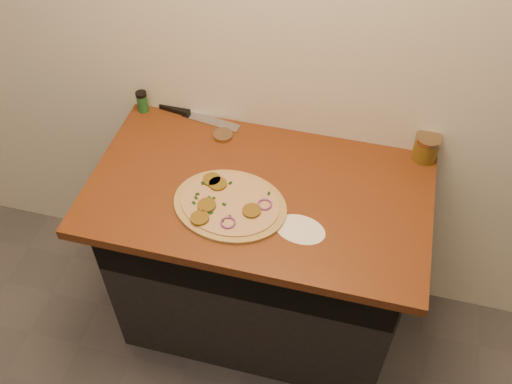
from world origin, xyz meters
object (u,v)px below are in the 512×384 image
(salsa_jar, at_px, (426,147))
(spice_shaker, at_px, (142,102))
(chefs_knife, at_px, (192,115))
(pizza, at_px, (229,204))

(salsa_jar, distance_m, spice_shaker, 1.10)
(spice_shaker, bearing_deg, salsa_jar, 0.00)
(chefs_knife, height_order, spice_shaker, spice_shaker)
(chefs_knife, relative_size, spice_shaker, 3.93)
(pizza, bearing_deg, chefs_knife, 123.35)
(salsa_jar, bearing_deg, pizza, -147.19)
(pizza, distance_m, spice_shaker, 0.62)
(chefs_knife, xyz_separation_m, spice_shaker, (-0.20, -0.01, 0.04))
(chefs_knife, height_order, salsa_jar, salsa_jar)
(salsa_jar, xyz_separation_m, spice_shaker, (-1.10, -0.00, -0.01))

